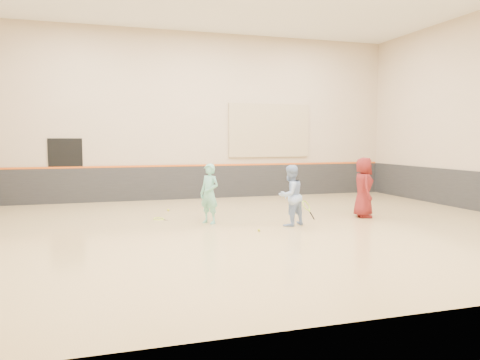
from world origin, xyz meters
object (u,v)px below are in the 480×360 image
object	(u,v)px
instructor	(290,196)
spare_racket	(159,218)
girl	(209,194)
young_man	(363,187)

from	to	relation	value
instructor	spare_racket	size ratio (longest dim) A/B	2.34
girl	instructor	xyz separation A→B (m)	(1.86, -0.92, -0.01)
girl	instructor	bearing A→B (deg)	27.68
instructor	spare_racket	distance (m)	3.67
young_man	spare_racket	world-z (taller)	young_man
young_man	spare_racket	distance (m)	5.71
spare_racket	instructor	bearing A→B (deg)	-32.24
instructor	young_man	xyz separation A→B (m)	(2.46, 0.60, 0.07)
spare_racket	girl	bearing A→B (deg)	-40.27
girl	instructor	distance (m)	2.08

